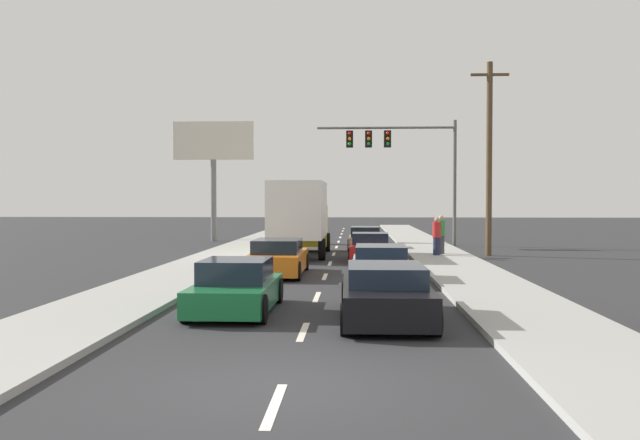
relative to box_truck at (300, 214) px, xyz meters
name	(u,v)px	position (x,y,z in m)	size (l,w,h in m)	color
ground_plane	(334,253)	(1.54, 2.26, -1.98)	(140.00, 140.00, 0.00)	#2B2B2D
sidewalk_right	(447,260)	(6.52, -2.74, -1.91)	(2.87, 80.00, 0.14)	#9E9E99
sidewalk_left	(216,259)	(-3.45, -2.74, -1.91)	(2.87, 80.00, 0.14)	#9E9E99
lane_markings	(334,254)	(1.54, 1.39, -1.97)	(0.14, 62.00, 0.01)	silver
box_truck	(300,214)	(0.00, 0.00, 0.00)	(2.57, 7.98, 3.48)	white
car_orange	(278,258)	(-0.13, -8.22, -1.38)	(1.90, 4.54, 1.28)	orange
car_green	(236,288)	(-0.23, -16.27, -1.41)	(1.87, 4.13, 1.26)	#196B38
car_tan	(365,239)	(3.12, 4.55, -1.42)	(1.84, 4.09, 1.23)	tan
car_red	(370,248)	(3.24, -2.09, -1.43)	(1.88, 4.08, 1.22)	red
car_silver	(381,264)	(3.42, -9.78, -1.43)	(2.01, 4.67, 1.19)	#B7BABF
car_black	(386,294)	(3.25, -17.22, -1.39)	(2.02, 4.68, 1.24)	black
traffic_signal_mast	(392,149)	(4.74, 7.84, 3.65)	(8.05, 0.69, 7.26)	#595B56
utility_pole_mid	(489,156)	(8.93, 0.78, 2.75)	(1.80, 0.28, 9.18)	brown
roadside_billboard	(213,153)	(-6.48, 11.48, 3.65)	(5.15, 0.36, 7.66)	slate
pedestrian_near_corner	(441,235)	(6.59, 0.02, -0.94)	(0.38, 0.38, 1.80)	#3F3F42
pedestrian_mid_block	(437,236)	(6.30, -0.74, -0.98)	(0.38, 0.38, 1.73)	#1E233F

